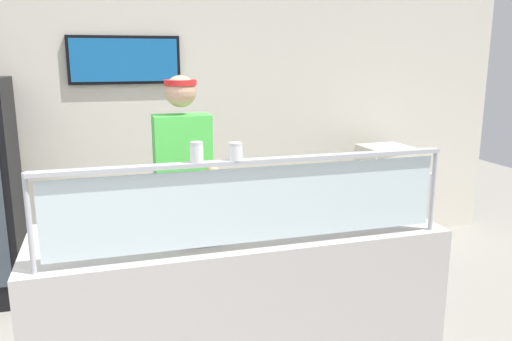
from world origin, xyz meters
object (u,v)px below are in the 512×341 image
Objects in this scene: worker_figure at (184,187)px; pepper_flake_shaker at (236,153)px; pizza_server at (193,227)px; parmesan_shaker at (197,153)px; pizza_box_stack at (385,158)px; pizza_tray at (194,229)px.

pepper_flake_shaker is at bearing -86.12° from worker_figure.
pizza_server is 0.56m from parmesan_shaker.
pizza_server is 2.62m from pizza_box_stack.
pizza_server is 0.16× the size of worker_figure.
pizza_tray is 5.98× the size of pepper_flake_shaker.
pizza_server is at bearing -105.40° from pizza_tray.
pepper_flake_shaker is 0.05× the size of worker_figure.
parmesan_shaker is 0.18m from pepper_flake_shaker.
parmesan_shaker is at bearing -95.54° from worker_figure.
pepper_flake_shaker is at bearing 0.00° from parmesan_shaker.
worker_figure is (0.08, 0.78, 0.04)m from pizza_tray.
parmesan_shaker reaches higher than pizza_tray.
pepper_flake_shaker reaches higher than pizza_box_stack.
pizza_server is 2.92× the size of parmesan_shaker.
pizza_box_stack is (2.02, 0.77, -0.06)m from worker_figure.
pizza_server reaches higher than pizza_tray.
pizza_server is at bearing 116.52° from pepper_flake_shaker.
pepper_flake_shaker is at bearing -65.65° from pizza_tray.
pepper_flake_shaker is 0.18× the size of pizza_box_stack.
pepper_flake_shaker is at bearing -72.11° from pizza_server.
parmesan_shaker is 1.21m from worker_figure.
pizza_tray is 0.28× the size of worker_figure.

